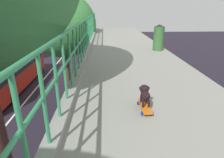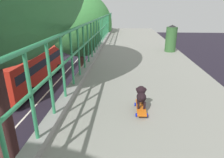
% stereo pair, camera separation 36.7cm
% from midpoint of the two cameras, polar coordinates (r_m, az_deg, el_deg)
% --- Properties ---
extents(city_bus, '(2.68, 10.89, 3.11)m').
position_cam_midpoint_polar(city_bus, '(19.80, -22.33, 3.30)').
color(city_bus, '#B62215').
rests_on(city_bus, ground).
extents(roadside_tree_far, '(4.31, 4.31, 8.12)m').
position_cam_midpoint_polar(roadside_tree_far, '(13.35, -8.85, 15.46)').
color(roadside_tree_far, brown).
rests_on(roadside_tree_far, ground).
extents(toy_skateboard, '(0.19, 0.53, 0.08)m').
position_cam_midpoint_polar(toy_skateboard, '(3.18, 11.90, -8.40)').
color(toy_skateboard, orange).
rests_on(toy_skateboard, overpass_deck).
extents(small_dog, '(0.18, 0.36, 0.31)m').
position_cam_midpoint_polar(small_dog, '(3.14, 12.04, -4.64)').
color(small_dog, black).
rests_on(small_dog, toy_skateboard).
extents(litter_bin, '(0.41, 0.41, 0.98)m').
position_cam_midpoint_polar(litter_bin, '(7.64, 18.52, 11.43)').
color(litter_bin, '#346331').
rests_on(litter_bin, overpass_deck).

